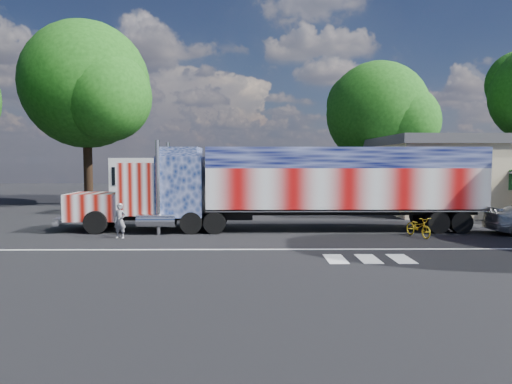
{
  "coord_description": "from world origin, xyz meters",
  "views": [
    {
      "loc": [
        -0.29,
        -21.11,
        3.59
      ],
      "look_at": [
        0.0,
        3.0,
        1.9
      ],
      "focal_mm": 32.0,
      "sensor_mm": 36.0,
      "label": 1
    }
  ],
  "objects_px": {
    "coach_bus": "(210,185)",
    "tree_ne_a": "(380,114)",
    "semi_truck": "(292,185)",
    "bicycle": "(418,227)",
    "woman": "(120,221)",
    "tree_nw_a": "(88,86)"
  },
  "relations": [
    {
      "from": "semi_truck",
      "to": "bicycle",
      "type": "distance_m",
      "value": 6.42
    },
    {
      "from": "woman",
      "to": "tree_ne_a",
      "type": "height_order",
      "value": "tree_ne_a"
    },
    {
      "from": "coach_bus",
      "to": "semi_truck",
      "type": "bearing_deg",
      "value": -57.43
    },
    {
      "from": "coach_bus",
      "to": "woman",
      "type": "xyz_separation_m",
      "value": [
        -3.22,
        -10.04,
        -1.12
      ]
    },
    {
      "from": "coach_bus",
      "to": "woman",
      "type": "relative_size",
      "value": 7.94
    },
    {
      "from": "semi_truck",
      "to": "woman",
      "type": "xyz_separation_m",
      "value": [
        -8.11,
        -2.39,
        -1.53
      ]
    },
    {
      "from": "coach_bus",
      "to": "tree_nw_a",
      "type": "distance_m",
      "value": 14.14
    },
    {
      "from": "semi_truck",
      "to": "bicycle",
      "type": "relative_size",
      "value": 11.81
    },
    {
      "from": "tree_ne_a",
      "to": "tree_nw_a",
      "type": "relative_size",
      "value": 0.82
    },
    {
      "from": "woman",
      "to": "bicycle",
      "type": "relative_size",
      "value": 0.89
    },
    {
      "from": "semi_truck",
      "to": "tree_ne_a",
      "type": "bearing_deg",
      "value": 60.92
    },
    {
      "from": "bicycle",
      "to": "tree_nw_a",
      "type": "bearing_deg",
      "value": 127.09
    },
    {
      "from": "woman",
      "to": "bicycle",
      "type": "xyz_separation_m",
      "value": [
        13.85,
        0.21,
        -0.33
      ]
    },
    {
      "from": "semi_truck",
      "to": "tree_ne_a",
      "type": "height_order",
      "value": "tree_ne_a"
    },
    {
      "from": "coach_bus",
      "to": "tree_ne_a",
      "type": "bearing_deg",
      "value": 31.51
    },
    {
      "from": "semi_truck",
      "to": "woman",
      "type": "distance_m",
      "value": 8.59
    },
    {
      "from": "coach_bus",
      "to": "tree_ne_a",
      "type": "distance_m",
      "value": 17.23
    },
    {
      "from": "coach_bus",
      "to": "bicycle",
      "type": "height_order",
      "value": "coach_bus"
    },
    {
      "from": "coach_bus",
      "to": "tree_ne_a",
      "type": "height_order",
      "value": "tree_ne_a"
    },
    {
      "from": "bicycle",
      "to": "tree_ne_a",
      "type": "bearing_deg",
      "value": 64.54
    },
    {
      "from": "tree_ne_a",
      "to": "tree_nw_a",
      "type": "bearing_deg",
      "value": -174.43
    },
    {
      "from": "woman",
      "to": "tree_nw_a",
      "type": "bearing_deg",
      "value": 125.41
    }
  ]
}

